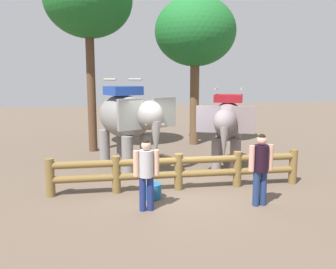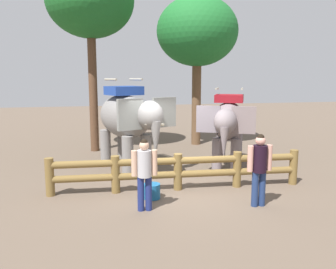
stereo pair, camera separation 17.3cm
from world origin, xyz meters
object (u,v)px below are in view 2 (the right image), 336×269
(elephant_near_left, at_px, (128,119))
(tourist_man_in_blue, at_px, (144,170))
(tree_back_center, at_px, (90,2))
(feed_bucket, at_px, (152,191))
(tourist_woman_in_black, at_px, (260,165))
(tree_far_left, at_px, (197,32))
(elephant_center, at_px, (228,123))
(log_fence, at_px, (178,169))

(elephant_near_left, distance_m, tourist_man_in_blue, 4.11)
(elephant_near_left, distance_m, tree_back_center, 5.72)
(tree_back_center, distance_m, feed_bucket, 9.07)
(tourist_woman_in_black, height_order, tree_far_left, tree_far_left)
(elephant_center, height_order, tourist_man_in_blue, elephant_center)
(log_fence, height_order, tree_back_center, tree_back_center)
(tree_back_center, bearing_deg, tree_far_left, 5.96)
(log_fence, xyz_separation_m, tourist_woman_in_black, (1.65, -1.71, 0.45))
(tourist_woman_in_black, relative_size, tree_far_left, 0.27)
(elephant_center, bearing_deg, tree_back_center, 138.94)
(log_fence, bearing_deg, tree_far_left, 68.71)
(elephant_center, relative_size, tree_back_center, 0.42)
(tourist_man_in_blue, xyz_separation_m, tree_far_left, (3.73, 7.94, 4.18))
(elephant_center, distance_m, feed_bucket, 4.40)
(tree_back_center, bearing_deg, elephant_center, -41.06)
(tourist_man_in_blue, bearing_deg, log_fence, 49.58)
(elephant_near_left, relative_size, tourist_man_in_blue, 2.12)
(elephant_center, bearing_deg, tourist_woman_in_black, -100.47)
(tourist_woman_in_black, bearing_deg, elephant_near_left, 122.40)
(tourist_woman_in_black, distance_m, tourist_man_in_blue, 2.84)
(log_fence, relative_size, tourist_man_in_blue, 4.13)
(elephant_near_left, distance_m, elephant_center, 3.52)
(tourist_man_in_blue, bearing_deg, tree_back_center, 97.85)
(tourist_man_in_blue, xyz_separation_m, feed_bucket, (0.32, 0.81, -0.82))
(elephant_center, relative_size, tourist_woman_in_black, 1.81)
(elephant_near_left, height_order, feed_bucket, elephant_near_left)
(elephant_near_left, bearing_deg, tourist_man_in_blue, -90.78)
(elephant_center, bearing_deg, tourist_man_in_blue, -135.44)
(elephant_center, bearing_deg, feed_bucket, -140.33)
(log_fence, height_order, tourist_woman_in_black, tourist_woman_in_black)
(log_fence, height_order, tree_far_left, tree_far_left)
(log_fence, xyz_separation_m, feed_bucket, (-0.86, -0.57, -0.41))
(elephant_center, height_order, tourist_woman_in_black, elephant_center)
(feed_bucket, bearing_deg, tree_far_left, 64.39)
(elephant_near_left, relative_size, elephant_center, 1.13)
(tourist_woman_in_black, height_order, tree_back_center, tree_back_center)
(elephant_near_left, relative_size, feed_bucket, 8.28)
(tree_far_left, bearing_deg, feed_bucket, -115.61)
(log_fence, relative_size, tree_back_center, 0.93)
(elephant_center, distance_m, tourist_man_in_blue, 4.98)
(elephant_near_left, relative_size, tourist_woman_in_black, 2.04)
(tree_far_left, height_order, tree_back_center, tree_back_center)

